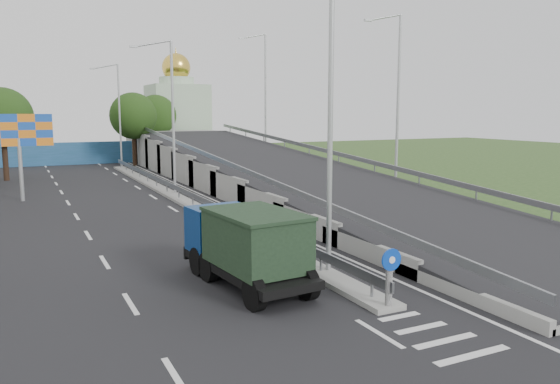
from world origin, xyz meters
TOP-DOWN VIEW (x-y plane):
  - ground at (0.00, 0.00)m, footprint 160.00×160.00m
  - road_surface at (-3.00, 20.00)m, footprint 26.00×90.00m
  - median at (0.00, 24.00)m, footprint 1.00×44.00m
  - overpass_ramp at (7.50, 24.00)m, footprint 10.00×50.00m
  - median_guardrail at (0.00, 24.00)m, footprint 0.09×44.00m
  - sign_bollard at (0.00, 2.17)m, footprint 0.64×0.23m
  - lamp_post_near at (0.11, 6.00)m, footprint 2.74×0.18m
  - lamp_post_mid at (0.11, 26.00)m, footprint 2.74×0.18m
  - lamp_post_far at (0.11, 46.00)m, footprint 2.74×0.18m
  - blue_wall at (-4.00, 52.00)m, footprint 30.00×0.50m
  - church at (10.00, 60.00)m, footprint 7.00×7.00m
  - billboard at (-9.00, 28.00)m, footprint 4.00×0.24m
  - tree_left_mid at (-10.00, 40.00)m, footprint 4.80×4.80m
  - tree_median_far at (2.00, 48.00)m, footprint 4.80×4.80m
  - tree_ramp_far at (6.00, 55.00)m, footprint 4.80×4.80m
  - dump_truck at (-2.71, 6.27)m, footprint 2.68×5.98m

SIDE VIEW (x-z plane):
  - ground at x=0.00m, z-range 0.00..0.00m
  - road_surface at x=-3.00m, z-range -0.02..0.02m
  - median at x=0.00m, z-range 0.00..0.20m
  - median_guardrail at x=0.00m, z-range 0.39..1.10m
  - sign_bollard at x=0.00m, z-range 0.20..1.87m
  - blue_wall at x=-4.00m, z-range 0.00..2.40m
  - dump_truck at x=-2.71m, z-range 0.14..2.70m
  - overpass_ramp at x=7.50m, z-range 0.00..3.50m
  - billboard at x=-9.00m, z-range 1.44..6.94m
  - tree_left_mid at x=-10.00m, z-range 1.38..8.98m
  - tree_median_far at x=2.00m, z-range 1.38..8.98m
  - tree_ramp_far at x=6.00m, z-range 1.38..8.98m
  - church at x=10.00m, z-range -1.59..12.21m
  - lamp_post_near at x=0.11m, z-range 0.77..10.85m
  - lamp_post_mid at x=0.11m, z-range 0.77..10.85m
  - lamp_post_far at x=0.11m, z-range 0.77..10.85m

